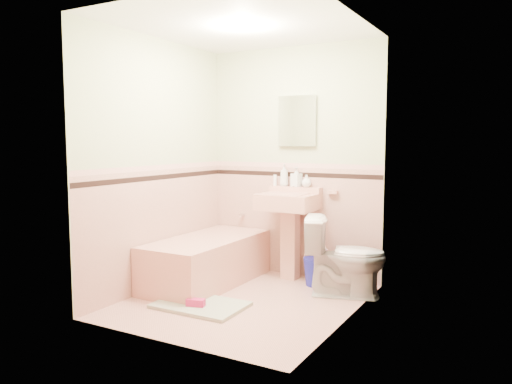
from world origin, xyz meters
The scene contains 32 objects.
floor centered at (0.00, 0.00, 0.00)m, with size 2.20×2.20×0.00m, color tan.
ceiling centered at (0.00, 0.00, 2.50)m, with size 2.20×2.20×0.00m, color white.
wall_back centered at (0.00, 1.10, 1.25)m, with size 2.50×2.50×0.00m, color beige.
wall_front centered at (0.00, -1.10, 1.25)m, with size 2.50×2.50×0.00m, color beige.
wall_left centered at (-1.00, 0.00, 1.25)m, with size 2.50×2.50×0.00m, color beige.
wall_right centered at (1.00, 0.00, 1.25)m, with size 2.50×2.50×0.00m, color beige.
wainscot_back centered at (0.00, 1.09, 0.60)m, with size 2.00×2.00×0.00m, color #D49E8E.
wainscot_front centered at (0.00, -1.09, 0.60)m, with size 2.00×2.00×0.00m, color #D49E8E.
wainscot_left centered at (-0.99, 0.00, 0.60)m, with size 2.20×2.20×0.00m, color #D49E8E.
wainscot_right centered at (0.99, 0.00, 0.60)m, with size 2.20×2.20×0.00m, color #D49E8E.
accent_back centered at (0.00, 1.08, 1.12)m, with size 2.00×2.00×0.00m, color black.
accent_front centered at (0.00, -1.08, 1.12)m, with size 2.00×2.00×0.00m, color black.
accent_left centered at (-0.98, 0.00, 1.12)m, with size 2.20×2.20×0.00m, color black.
accent_right centered at (0.98, 0.00, 1.12)m, with size 2.20×2.20×0.00m, color black.
cap_back centered at (0.00, 1.08, 1.22)m, with size 2.00×2.00×0.00m, color #D29A90.
cap_front centered at (0.00, -1.08, 1.22)m, with size 2.00×2.00×0.00m, color #D29A90.
cap_left centered at (-0.98, 0.00, 1.22)m, with size 2.20×2.20×0.00m, color #D29A90.
cap_right centered at (0.98, 0.00, 1.22)m, with size 2.20×2.20×0.00m, color #D29A90.
bathtub centered at (-0.63, 0.33, 0.23)m, with size 0.70×1.50×0.45m, color tan.
tub_faucet centered at (-0.63, 1.05, 0.63)m, with size 0.04×0.04×0.12m, color silver.
sink centered at (0.05, 0.86, 0.46)m, with size 0.59×0.49×0.93m, color tan, non-canonical shape.
sink_faucet centered at (0.05, 1.00, 0.95)m, with size 0.02×0.02×0.10m, color silver.
medicine_cabinet centered at (0.05, 1.07, 1.70)m, with size 0.43×0.04×0.54m, color white.
soap_dish centered at (0.47, 1.06, 0.95)m, with size 0.11×0.06×0.04m, color tan.
soap_bottle_left centered at (-0.08, 1.04, 1.11)m, with size 0.09×0.09×0.24m, color #B2B2B2.
soap_bottle_mid centered at (0.06, 1.04, 1.10)m, with size 0.09×0.10×0.21m, color #B2B2B2.
soap_bottle_right centered at (0.18, 1.04, 1.06)m, with size 0.10×0.10×0.13m, color #B2B2B2.
tube centered at (-0.20, 1.04, 1.05)m, with size 0.04×0.04×0.12m, color white.
toilet centered at (0.77, 0.62, 0.38)m, with size 0.43×0.75×0.77m, color white.
bucket centered at (0.41, 0.82, 0.14)m, with size 0.29×0.29×0.29m, color navy, non-canonical shape.
bath_mat centered at (-0.25, -0.32, 0.02)m, with size 0.79×0.53×0.03m, color gray.
shoe centered at (-0.25, -0.40, 0.06)m, with size 0.16×0.08×0.06m, color #BF1E59.
Camera 1 is at (2.30, -3.88, 1.49)m, focal length 34.99 mm.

